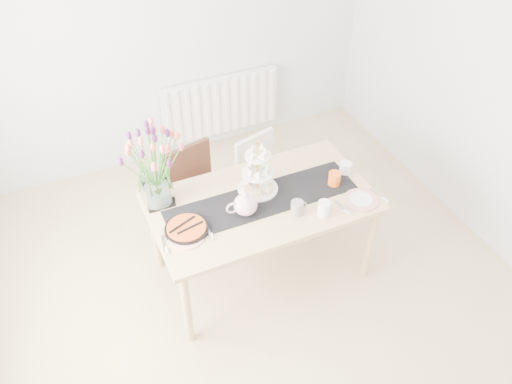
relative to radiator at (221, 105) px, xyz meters
name	(u,v)px	position (x,y,z in m)	size (l,w,h in m)	color
room_shell	(272,182)	(-0.50, -2.19, 0.85)	(4.50, 4.50, 4.50)	tan
radiator	(221,105)	(0.00, 0.00, 0.00)	(1.20, 0.08, 0.60)	white
dining_table	(262,208)	(-0.36, -1.76, 0.22)	(1.60, 0.90, 0.75)	tan
chair_brown	(196,189)	(-0.66, -1.15, 0.04)	(0.50, 0.50, 0.84)	#321812
chair_white	(262,173)	(-0.08, -1.14, 0.00)	(0.48, 0.48, 0.78)	silver
table_runner	(262,200)	(-0.36, -1.76, 0.30)	(1.40, 0.35, 0.01)	black
tulip_vase	(152,158)	(-1.04, -1.47, 0.69)	(0.71, 0.71, 0.61)	silver
cake_stand	(258,177)	(-0.34, -1.64, 0.42)	(0.30, 0.30, 0.43)	gold
teapot	(246,205)	(-0.52, -1.83, 0.38)	(0.27, 0.22, 0.18)	silver
cream_jug	(346,168)	(0.35, -1.73, 0.35)	(0.09, 0.09, 0.09)	white
tart_tin	(187,229)	(-0.95, -1.83, 0.32)	(0.30, 0.30, 0.04)	black
mug_grey	(297,208)	(-0.20, -1.98, 0.35)	(0.09, 0.09, 0.10)	gray
mug_white	(324,208)	(-0.03, -2.06, 0.35)	(0.09, 0.09, 0.11)	white
mug_orange	(334,179)	(0.20, -1.82, 0.35)	(0.09, 0.09, 0.11)	orange
plate_left	(186,237)	(-0.97, -1.88, 0.31)	(0.24, 0.24, 0.01)	white
plate_right	(361,200)	(0.29, -2.05, 0.31)	(0.25, 0.25, 0.01)	white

